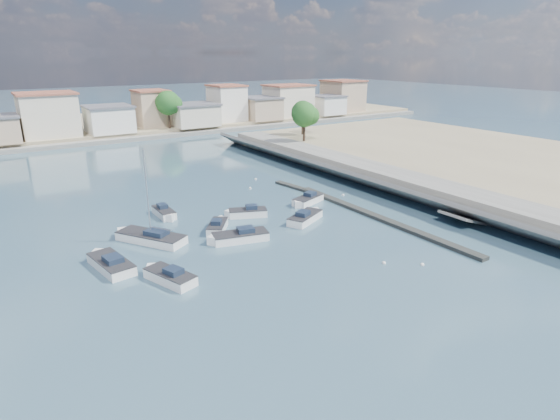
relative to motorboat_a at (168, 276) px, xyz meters
name	(u,v)px	position (x,y,z in m)	size (l,w,h in m)	color
ground	(201,171)	(16.91, 31.60, -0.38)	(400.00, 400.00, 0.00)	#2C4759
seawall_walkway	(428,188)	(35.41, 4.60, 0.52)	(5.00, 90.00, 1.80)	slate
seawall_embankment	(525,166)	(57.01, 4.59, 0.47)	(49.65, 90.00, 2.90)	slate
breakwater	(359,210)	(23.81, 4.28, -0.21)	(2.00, 31.02, 0.35)	black
far_shore_land	(111,124)	(16.91, 83.60, 0.32)	(160.00, 40.00, 1.40)	gray
far_shore_quay	(138,138)	(16.91, 62.60, 0.02)	(160.00, 2.50, 0.80)	slate
far_town	(176,110)	(27.62, 68.52, 4.56)	(113.01, 12.80, 8.35)	beige
shore_trees	(180,108)	(25.25, 59.71, 5.84)	(74.56, 38.32, 7.92)	#38281E
motorboat_a	(168,276)	(0.00, 0.00, 0.00)	(3.13, 5.01, 1.48)	white
motorboat_b	(218,226)	(8.14, 7.91, 0.00)	(3.51, 3.97, 1.48)	white
motorboat_c	(238,237)	(8.38, 4.21, 0.00)	(5.86, 3.17, 1.48)	white
motorboat_d	(307,201)	(20.68, 9.93, 0.00)	(4.76, 3.05, 1.48)	white
motorboat_e	(110,263)	(-3.18, 4.92, 0.00)	(2.87, 5.96, 1.48)	white
motorboat_f	(246,213)	(12.45, 9.91, 0.00)	(4.53, 3.10, 1.48)	white
motorboat_g	(165,213)	(5.08, 14.68, 0.00)	(1.55, 4.39, 1.48)	white
motorboat_h	(306,217)	(17.11, 5.20, 0.00)	(5.12, 3.72, 1.48)	white
sailboat	(149,237)	(1.34, 8.77, 0.03)	(5.54, 6.91, 9.00)	white
mooring_buoys	(314,212)	(19.41, 6.93, -0.33)	(11.29, 32.10, 0.34)	white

